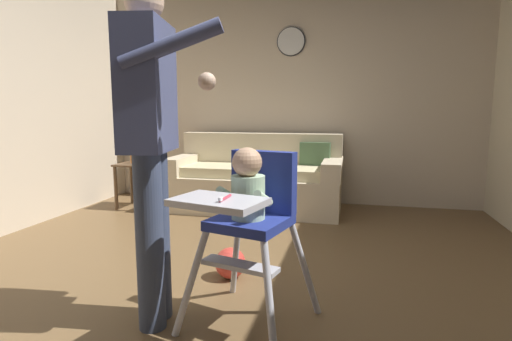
% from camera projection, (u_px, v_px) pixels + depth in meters
% --- Properties ---
extents(ground, '(6.12, 7.07, 0.10)m').
position_uv_depth(ground, '(215.00, 304.00, 2.46)').
color(ground, brown).
extents(wall_far, '(5.32, 0.06, 2.75)m').
position_uv_depth(wall_far, '(288.00, 90.00, 4.91)').
color(wall_far, beige).
rests_on(wall_far, ground).
extents(couch, '(1.93, 0.86, 0.86)m').
position_uv_depth(couch, '(257.00, 180.00, 4.63)').
color(couch, beige).
rests_on(couch, ground).
extents(high_chair, '(0.73, 0.82, 0.95)m').
position_uv_depth(high_chair, '(250.00, 204.00, 2.04)').
color(high_chair, silver).
rests_on(high_chair, ground).
extents(adult_standing, '(0.57, 0.50, 1.73)m').
position_uv_depth(adult_standing, '(151.00, 138.00, 2.02)').
color(adult_standing, '#3B4661').
rests_on(adult_standing, ground).
extents(toy_ball, '(0.21, 0.21, 0.21)m').
position_uv_depth(toy_ball, '(230.00, 263.00, 2.71)').
color(toy_ball, '#D13D33').
rests_on(toy_ball, ground).
extents(side_table, '(0.40, 0.40, 0.52)m').
position_uv_depth(side_table, '(137.00, 175.00, 4.69)').
color(side_table, brown).
rests_on(side_table, ground).
extents(sippy_cup, '(0.07, 0.07, 0.10)m').
position_uv_depth(sippy_cup, '(133.00, 159.00, 4.67)').
color(sippy_cup, orange).
rests_on(sippy_cup, side_table).
extents(wall_clock, '(0.34, 0.04, 0.34)m').
position_uv_depth(wall_clock, '(291.00, 42.00, 4.78)').
color(wall_clock, white).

